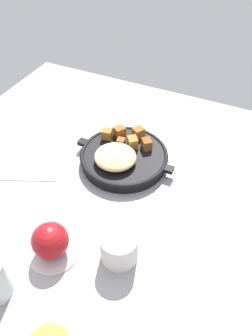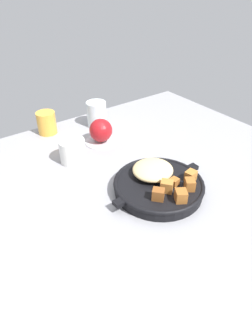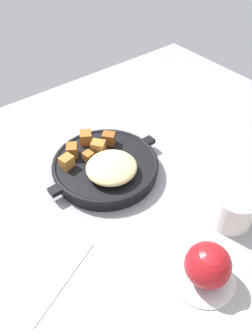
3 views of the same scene
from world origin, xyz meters
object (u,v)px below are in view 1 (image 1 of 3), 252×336
at_px(red_apple, 50,241).
at_px(ceramic_mug_white, 119,247).
at_px(cast_iron_skillet, 123,156).
at_px(butter_knife, 24,178).

height_order(red_apple, ceramic_mug_white, red_apple).
relative_size(cast_iron_skillet, red_apple, 3.63).
distance_m(red_apple, butter_knife, 0.26).
bearing_deg(red_apple, butter_knife, -37.32).
distance_m(cast_iron_skillet, butter_knife, 0.28).
bearing_deg(butter_knife, ceramic_mug_white, 140.39).
bearing_deg(ceramic_mug_white, red_apple, 20.71).
height_order(cast_iron_skillet, red_apple, red_apple).
relative_size(red_apple, butter_knife, 0.45).
xyz_separation_m(cast_iron_skillet, butter_knife, (0.22, 0.17, -0.02)).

